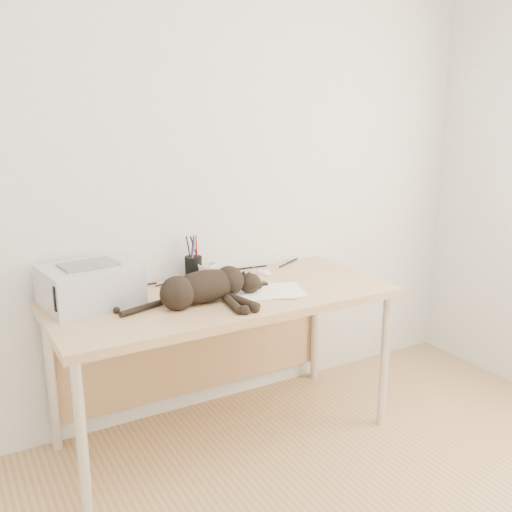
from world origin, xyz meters
TOP-DOWN VIEW (x-y plane):
  - wall_back at (0.00, 1.75)m, footprint 3.50×0.00m
  - desk at (0.00, 1.48)m, footprint 1.60×0.70m
  - printer at (-0.57, 1.56)m, footprint 0.43×0.38m
  - papers at (0.19, 1.33)m, footprint 0.42×0.37m
  - cat at (-0.14, 1.32)m, footprint 0.68×0.31m
  - mug at (0.03, 1.63)m, footprint 0.13×0.13m
  - pen_cup at (-0.02, 1.68)m, footprint 0.09×0.09m
  - remote_grey at (-0.06, 1.55)m, footprint 0.16×0.19m
  - remote_black at (0.22, 1.48)m, footprint 0.06×0.18m
  - mouse at (0.34, 1.60)m, footprint 0.07×0.11m
  - cable_tangle at (0.00, 1.70)m, footprint 1.36×0.09m

SIDE VIEW (x-z plane):
  - desk at x=0.00m, z-range 0.24..0.98m
  - papers at x=0.19m, z-range 0.74..0.75m
  - cable_tangle at x=0.00m, z-range 0.74..0.75m
  - remote_black at x=0.22m, z-range 0.74..0.76m
  - remote_grey at x=-0.06m, z-range 0.74..0.76m
  - mouse at x=0.34m, z-range 0.74..0.77m
  - mug at x=0.03m, z-range 0.74..0.83m
  - pen_cup at x=-0.02m, z-range 0.69..0.91m
  - cat at x=-0.14m, z-range 0.73..0.88m
  - printer at x=-0.57m, z-range 0.74..0.92m
  - wall_back at x=0.00m, z-range -0.45..3.05m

